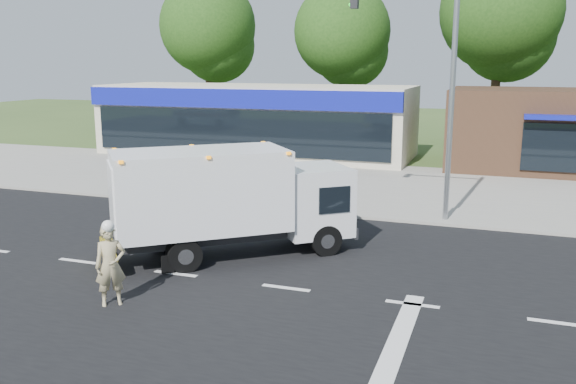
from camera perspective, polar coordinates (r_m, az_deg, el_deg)
name	(u,v)px	position (r m, az deg, el deg)	size (l,w,h in m)	color
ground	(286,289)	(14.77, -0.18, -9.02)	(120.00, 120.00, 0.00)	#385123
road_asphalt	(286,288)	(14.77, -0.18, -9.00)	(60.00, 14.00, 0.02)	black
sidewalk	(362,210)	(22.31, 6.92, -1.64)	(60.00, 2.40, 0.12)	gray
parking_apron	(390,182)	(27.88, 9.54, 0.94)	(60.00, 9.00, 0.02)	gray
lane_markings	(325,317)	(13.19, 3.45, -11.63)	(55.20, 7.00, 0.01)	silver
ems_box_truck	(228,195)	(16.77, -5.65, -0.28)	(6.63, 5.93, 3.03)	black
emergency_worker	(110,264)	(14.07, -16.29, -6.48)	(0.80, 0.77, 1.95)	tan
retail_strip_mall	(256,120)	(35.77, -3.04, 6.76)	(18.00, 6.20, 4.00)	beige
brown_storefront	(553,130)	(33.21, 23.56, 5.35)	(10.00, 6.70, 4.00)	#382316
traffic_signal_pole	(433,74)	(20.71, 13.37, 10.67)	(3.51, 0.25, 8.00)	gray
background_trees	(420,29)	(41.55, 12.28, 14.66)	(36.77, 7.39, 12.10)	#332114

